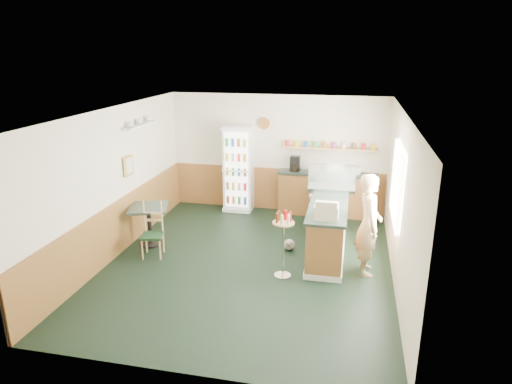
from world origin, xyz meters
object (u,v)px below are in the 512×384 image
(display_case, at_px, (332,177))
(cash_register, at_px, (327,211))
(shopkeeper, at_px, (369,225))
(cafe_chair, at_px, (154,228))
(cafe_table, at_px, (149,218))
(drinks_fridge, at_px, (238,169))
(condiment_stand, at_px, (283,236))

(display_case, distance_m, cash_register, 1.61)
(cash_register, relative_size, shopkeeper, 0.23)
(cash_register, height_order, shopkeeper, shopkeeper)
(shopkeeper, height_order, cafe_chair, shopkeeper)
(display_case, height_order, cash_register, display_case)
(cafe_chair, bearing_deg, cafe_table, 112.63)
(cash_register, bearing_deg, shopkeeper, 13.91)
(cafe_table, bearing_deg, drinks_fridge, 63.37)
(condiment_stand, bearing_deg, cash_register, 21.87)
(display_case, bearing_deg, cafe_chair, -153.98)
(condiment_stand, height_order, cafe_table, condiment_stand)
(cash_register, xyz_separation_m, condiment_stand, (-0.67, -0.27, -0.39))
(condiment_stand, bearing_deg, cafe_chair, 172.03)
(display_case, bearing_deg, drinks_fridge, 151.33)
(drinks_fridge, distance_m, cash_register, 3.59)
(drinks_fridge, height_order, display_case, drinks_fridge)
(shopkeeper, xyz_separation_m, cafe_chair, (-3.84, -0.09, -0.35))
(display_case, bearing_deg, cafe_table, -161.27)
(drinks_fridge, bearing_deg, display_case, -28.67)
(drinks_fridge, bearing_deg, condiment_stand, -63.45)
(drinks_fridge, bearing_deg, cafe_chair, -108.57)
(condiment_stand, xyz_separation_m, cafe_chair, (-2.46, 0.35, -0.20))
(drinks_fridge, xyz_separation_m, display_case, (2.21, -1.21, 0.27))
(cafe_chair, bearing_deg, drinks_fridge, 59.15)
(condiment_stand, distance_m, cafe_table, 2.83)
(cash_register, height_order, condiment_stand, cash_register)
(drinks_fridge, xyz_separation_m, cafe_chair, (-0.92, -2.74, -0.47))
(shopkeeper, distance_m, cafe_chair, 3.85)
(condiment_stand, bearing_deg, display_case, 70.29)
(drinks_fridge, bearing_deg, cash_register, -51.83)
(cafe_table, height_order, cafe_chair, cafe_chair)
(display_case, relative_size, condiment_stand, 0.81)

